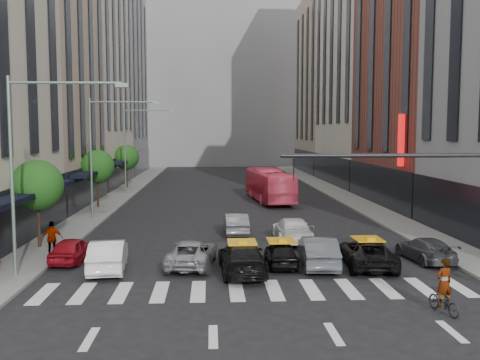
{
  "coord_description": "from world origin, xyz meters",
  "views": [
    {
      "loc": [
        -2.05,
        -20.46,
        6.71
      ],
      "look_at": [
        -0.44,
        8.95,
        4.0
      ],
      "focal_mm": 40.0,
      "sensor_mm": 36.0,
      "label": 1
    }
  ],
  "objects": [
    {
      "name": "car_row2_right",
      "position": [
        2.88,
        11.37,
        0.73
      ],
      "size": [
        2.05,
        5.03,
        1.46
      ],
      "primitive_type": "imported",
      "rotation": [
        0.0,
        0.0,
        3.14
      ],
      "color": "white",
      "rests_on": "ground"
    },
    {
      "name": "building_left_d",
      "position": [
        -17.0,
        65.0,
        15.0
      ],
      "size": [
        8.0,
        18.0,
        30.0
      ],
      "primitive_type": "cube",
      "color": "gray",
      "rests_on": "ground"
    },
    {
      "name": "traffic_signal",
      "position": [
        7.69,
        -1.0,
        4.47
      ],
      "size": [
        10.1,
        0.2,
        6.0
      ],
      "color": "black",
      "rests_on": "ground"
    },
    {
      "name": "car_silver",
      "position": [
        -3.03,
        5.71,
        0.66
      ],
      "size": [
        2.68,
        4.93,
        1.31
      ],
      "primitive_type": "imported",
      "rotation": [
        0.0,
        0.0,
        3.03
      ],
      "color": "#99999F",
      "rests_on": "ground"
    },
    {
      "name": "car_row2_left",
      "position": [
        -0.43,
        13.91,
        0.69
      ],
      "size": [
        1.56,
        4.24,
        1.39
      ],
      "primitive_type": "imported",
      "rotation": [
        0.0,
        0.0,
        3.16
      ],
      "color": "gray",
      "rests_on": "ground"
    },
    {
      "name": "taxi_left",
      "position": [
        -0.6,
        4.25,
        0.74
      ],
      "size": [
        2.27,
        5.17,
        1.48
      ],
      "primitive_type": "imported",
      "rotation": [
        0.0,
        0.0,
        3.18
      ],
      "color": "black",
      "rests_on": "ground"
    },
    {
      "name": "tree_near",
      "position": [
        -11.8,
        10.0,
        3.65
      ],
      "size": [
        2.88,
        2.88,
        4.95
      ],
      "color": "black",
      "rests_on": "sidewalk_left"
    },
    {
      "name": "building_right_d",
      "position": [
        17.0,
        65.0,
        14.0
      ],
      "size": [
        8.0,
        18.0,
        28.0
      ],
      "primitive_type": "cube",
      "color": "tan",
      "rests_on": "ground"
    },
    {
      "name": "sidewalk_left",
      "position": [
        -11.5,
        30.0,
        0.07
      ],
      "size": [
        3.0,
        96.0,
        0.15
      ],
      "primitive_type": "cube",
      "color": "slate",
      "rests_on": "ground"
    },
    {
      "name": "tree_far",
      "position": [
        -11.8,
        42.0,
        3.65
      ],
      "size": [
        2.88,
        2.88,
        4.95
      ],
      "color": "black",
      "rests_on": "sidewalk_left"
    },
    {
      "name": "tree_mid",
      "position": [
        -11.8,
        26.0,
        3.65
      ],
      "size": [
        2.88,
        2.88,
        4.95
      ],
      "color": "black",
      "rests_on": "sidewalk_left"
    },
    {
      "name": "streetlamp_mid",
      "position": [
        -10.04,
        20.0,
        5.9
      ],
      "size": [
        5.38,
        0.25,
        9.0
      ],
      "color": "gray",
      "rests_on": "sidewalk_left"
    },
    {
      "name": "car_white_front",
      "position": [
        -7.0,
        5.08,
        0.76
      ],
      "size": [
        2.04,
        4.74,
        1.52
      ],
      "primitive_type": "imported",
      "rotation": [
        0.0,
        0.0,
        3.24
      ],
      "color": "white",
      "rests_on": "ground"
    },
    {
      "name": "ground",
      "position": [
        0.0,
        0.0,
        0.0
      ],
      "size": [
        160.0,
        160.0,
        0.0
      ],
      "primitive_type": "plane",
      "color": "black",
      "rests_on": "ground"
    },
    {
      "name": "sidewalk_right",
      "position": [
        11.5,
        30.0,
        0.07
      ],
      "size": [
        3.0,
        96.0,
        0.15
      ],
      "primitive_type": "cube",
      "color": "slate",
      "rests_on": "ground"
    },
    {
      "name": "car_grey_curb",
      "position": [
        9.0,
        6.1,
        0.62
      ],
      "size": [
        2.15,
        4.39,
        1.23
      ],
      "primitive_type": "imported",
      "rotation": [
        0.0,
        0.0,
        3.24
      ],
      "color": "#3D3F45",
      "rests_on": "ground"
    },
    {
      "name": "building_left_c",
      "position": [
        -17.0,
        46.0,
        18.0
      ],
      "size": [
        8.0,
        20.0,
        36.0
      ],
      "primitive_type": "cube",
      "color": "beige",
      "rests_on": "ground"
    },
    {
      "name": "bus",
      "position": [
        3.52,
        29.9,
        1.56
      ],
      "size": [
        3.83,
        11.4,
        3.12
      ],
      "primitive_type": "imported",
      "rotation": [
        0.0,
        0.0,
        3.25
      ],
      "color": "#F64868",
      "rests_on": "ground"
    },
    {
      "name": "taxi_center",
      "position": [
        1.43,
        5.54,
        0.63
      ],
      "size": [
        1.55,
        3.71,
        1.25
      ],
      "primitive_type": "imported",
      "rotation": [
        0.0,
        0.0,
        3.12
      ],
      "color": "black",
      "rests_on": "ground"
    },
    {
      "name": "building_right_c",
      "position": [
        17.0,
        46.0,
        20.0
      ],
      "size": [
        8.0,
        20.0,
        40.0
      ],
      "primitive_type": "cube",
      "color": "beige",
      "rests_on": "ground"
    },
    {
      "name": "streetlamp_near",
      "position": [
        -10.04,
        4.0,
        5.9
      ],
      "size": [
        5.38,
        0.25,
        9.0
      ],
      "color": "gray",
      "rests_on": "sidewalk_left"
    },
    {
      "name": "car_red",
      "position": [
        -9.2,
        6.93,
        0.64
      ],
      "size": [
        1.76,
        3.86,
        1.29
      ],
      "primitive_type": "imported",
      "rotation": [
        0.0,
        0.0,
        3.08
      ],
      "color": "maroon",
      "rests_on": "ground"
    },
    {
      "name": "building_far",
      "position": [
        0.0,
        85.0,
        18.0
      ],
      "size": [
        30.0,
        10.0,
        36.0
      ],
      "primitive_type": "cube",
      "color": "gray",
      "rests_on": "ground"
    },
    {
      "name": "motorcycle",
      "position": [
        6.48,
        -1.74,
        0.44
      ],
      "size": [
        0.98,
        1.78,
        0.89
      ],
      "primitive_type": "imported",
      "rotation": [
        0.0,
        0.0,
        3.39
      ],
      "color": "black",
      "rests_on": "ground"
    },
    {
      "name": "pedestrian_far",
      "position": [
        -10.4,
        7.7,
        1.07
      ],
      "size": [
        1.14,
        0.61,
        1.84
      ],
      "primitive_type": "imported",
      "rotation": [
        0.0,
        0.0,
        3.3
      ],
      "color": "gray",
      "rests_on": "sidewalk_left"
    },
    {
      "name": "car_grey_mid",
      "position": [
        3.23,
        5.28,
        0.77
      ],
      "size": [
        1.96,
        4.78,
        1.54
      ],
      "primitive_type": "imported",
      "rotation": [
        0.0,
        0.0,
        3.07
      ],
      "color": "#474B50",
      "rests_on": "ground"
    },
    {
      "name": "liberty_sign",
      "position": [
        12.6,
        20.0,
        6.0
      ],
      "size": [
        0.3,
        0.7,
        4.0
      ],
      "color": "red",
      "rests_on": "ground"
    },
    {
      "name": "rider",
      "position": [
        6.48,
        -1.74,
        1.8
      ],
      "size": [
        0.75,
        0.58,
        1.82
      ],
      "primitive_type": "imported",
      "rotation": [
        0.0,
        0.0,
        3.39
      ],
      "color": "gray",
      "rests_on": "motorcycle"
    },
    {
      "name": "taxi_right",
      "position": [
        5.67,
        5.13,
        0.69
      ],
      "size": [
        2.74,
        5.14,
        1.38
      ],
      "primitive_type": "imported",
      "rotation": [
        0.0,
        0.0,
        3.05
      ],
      "color": "black",
      "rests_on": "ground"
    },
    {
      "name": "streetlamp_far",
      "position": [
        -10.04,
        36.0,
        5.9
      ],
      "size": [
        5.38,
        0.25,
        9.0
      ],
      "color": "gray",
      "rests_on": "sidewalk_left"
    },
    {
      "name": "building_left_b",
      "position": [
        -17.0,
        28.0,
        12.0
      ],
      "size": [
        8.0,
        16.0,
        24.0
      ],
      "primitive_type": "cube",
      "color": "tan",
      "rests_on": "ground"
    },
    {
      "name": "building_right_b",
      "position": [
        17.0,
        27.0,
        13.0
      ],
      "size": [
        8.0,
        18.0,
        26.0
      ],
      "primitive_type": "cube",
      "color": "brown",
      "rests_on": "ground"
    }
  ]
}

